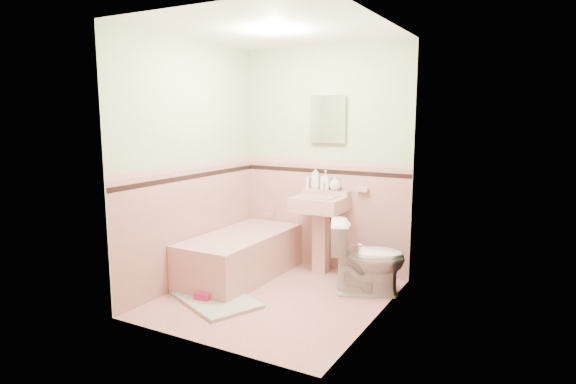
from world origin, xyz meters
The scene contains 32 objects.
floor centered at (0.00, 0.00, 0.00)m, with size 2.20×2.20×0.00m, color tan.
ceiling centered at (0.00, 0.00, 2.50)m, with size 2.20×2.20×0.00m, color white.
wall_back centered at (0.00, 1.10, 1.25)m, with size 2.50×2.50×0.00m, color beige.
wall_front centered at (0.00, -1.10, 1.25)m, with size 2.50×2.50×0.00m, color beige.
wall_left centered at (-1.00, 0.00, 1.25)m, with size 2.50×2.50×0.00m, color beige.
wall_right centered at (1.00, 0.00, 1.25)m, with size 2.50×2.50×0.00m, color beige.
wainscot_back centered at (0.00, 1.09, 0.60)m, with size 2.00×2.00×0.00m, color tan.
wainscot_front centered at (0.00, -1.09, 0.60)m, with size 2.00×2.00×0.00m, color tan.
wainscot_left centered at (-0.99, 0.00, 0.60)m, with size 2.20×2.20×0.00m, color tan.
wainscot_right centered at (0.99, 0.00, 0.60)m, with size 2.20×2.20×0.00m, color tan.
accent_back centered at (0.00, 1.08, 1.12)m, with size 2.00×2.00×0.00m, color black.
accent_front centered at (0.00, -1.08, 1.12)m, with size 2.00×2.00×0.00m, color black.
accent_left centered at (-0.98, 0.00, 1.12)m, with size 2.20×2.20×0.00m, color black.
accent_right centered at (0.98, 0.00, 1.12)m, with size 2.20×2.20×0.00m, color black.
cap_back centered at (0.00, 1.08, 1.22)m, with size 2.00×2.00×0.00m, color tan.
cap_front centered at (0.00, -1.08, 1.22)m, with size 2.00×2.00×0.00m, color tan.
cap_left centered at (-0.98, 0.00, 1.22)m, with size 2.20×2.20×0.00m, color tan.
cap_right centered at (0.98, 0.00, 1.22)m, with size 2.20×2.20×0.00m, color tan.
bathtub centered at (-0.63, 0.33, 0.23)m, with size 0.70×1.50×0.45m, color tan.
tub_faucet centered at (-0.63, 1.05, 0.63)m, with size 0.04×0.04×0.12m, color silver.
sink centered at (0.05, 0.86, 0.43)m, with size 0.55×0.48×0.86m, color tan, non-canonical shape.
sink_faucet centered at (0.05, 1.00, 0.95)m, with size 0.02×0.02×0.10m, color silver.
medicine_cabinet centered at (0.05, 1.07, 1.70)m, with size 0.41×0.04×0.52m, color white.
soap_dish centered at (0.47, 1.06, 0.95)m, with size 0.13×0.08×0.04m, color tan.
soap_bottle_left centered at (-0.08, 1.04, 1.05)m, with size 0.10×0.10×0.26m, color #B2B2B2.
soap_bottle_mid centered at (0.04, 1.04, 1.03)m, with size 0.10×0.10×0.22m, color #B2B2B2.
soap_bottle_right centered at (0.16, 1.04, 1.00)m, with size 0.13×0.13×0.16m, color #B2B2B2.
tube centered at (-0.18, 1.04, 0.98)m, with size 0.04×0.04×0.12m, color white.
toilet centered at (0.73, 0.54, 0.37)m, with size 0.41×0.72×0.73m, color white.
bucket centered at (0.48, 0.96, 0.12)m, with size 0.24×0.24×0.24m, color #081291, non-canonical shape.
bath_mat centered at (-0.44, -0.36, 0.02)m, with size 0.83×0.56×0.03m, color #96A489.
shoe centered at (-0.53, -0.44, 0.06)m, with size 0.16×0.07×0.06m, color #BF1E59.
Camera 1 is at (2.26, -3.82, 1.74)m, focal length 30.03 mm.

